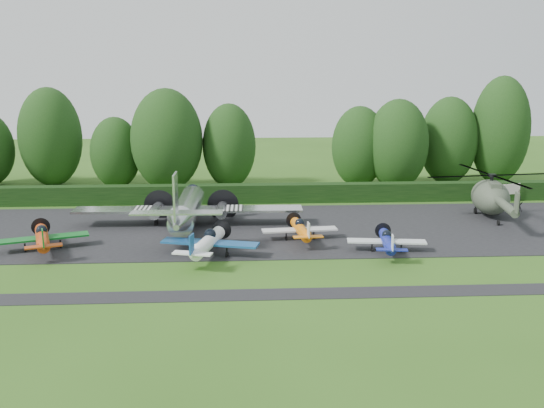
{
  "coord_description": "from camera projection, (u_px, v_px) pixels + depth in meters",
  "views": [
    {
      "loc": [
        -1.77,
        -43.02,
        14.67
      ],
      "look_at": [
        1.09,
        9.38,
        2.5
      ],
      "focal_mm": 40.0,
      "sensor_mm": 36.0,
      "label": 1
    }
  ],
  "objects": [
    {
      "name": "ground",
      "position": [
        264.0,
        265.0,
        45.26
      ],
      "size": [
        160.0,
        160.0,
        0.0
      ],
      "primitive_type": "plane",
      "color": "#305A19",
      "rests_on": "ground"
    },
    {
      "name": "tree_3",
      "position": [
        500.0,
        131.0,
        74.5
      ],
      "size": [
        7.07,
        7.07,
        13.32
      ],
      "color": "black",
      "rests_on": "ground"
    },
    {
      "name": "light_plane_red",
      "position": [
        42.0,
        237.0,
        48.31
      ],
      "size": [
        7.19,
        7.56,
        2.76
      ],
      "rotation": [
        0.0,
        0.0,
        -0.33
      ],
      "color": "#B33A10",
      "rests_on": "ground"
    },
    {
      "name": "transport_plane",
      "position": [
        187.0,
        209.0,
        54.66
      ],
      "size": [
        21.05,
        16.14,
        6.75
      ],
      "rotation": [
        0.0,
        0.0,
        0.02
      ],
      "color": "silver",
      "rests_on": "ground"
    },
    {
      "name": "tree_7",
      "position": [
        359.0,
        147.0,
        73.22
      ],
      "size": [
        6.64,
        6.64,
        9.8
      ],
      "color": "black",
      "rests_on": "ground"
    },
    {
      "name": "tree_8",
      "position": [
        50.0,
        137.0,
        73.32
      ],
      "size": [
        7.49,
        7.49,
        12.01
      ],
      "color": "black",
      "rests_on": "ground"
    },
    {
      "name": "tree_4",
      "position": [
        115.0,
        153.0,
        72.4
      ],
      "size": [
        5.95,
        5.95,
        8.59
      ],
      "color": "black",
      "rests_on": "ground"
    },
    {
      "name": "light_plane_white",
      "position": [
        208.0,
        242.0,
        46.74
      ],
      "size": [
        7.67,
        8.06,
        2.95
      ],
      "rotation": [
        0.0,
        0.0,
        0.26
      ],
      "color": "white",
      "rests_on": "ground"
    },
    {
      "name": "sign_board",
      "position": [
        506.0,
        190.0,
        65.18
      ],
      "size": [
        3.63,
        0.14,
        2.04
      ],
      "rotation": [
        0.0,
        0.0,
        -0.3
      ],
      "color": "#3F3326",
      "rests_on": "ground"
    },
    {
      "name": "tree_1",
      "position": [
        449.0,
        141.0,
        74.8
      ],
      "size": [
        7.03,
        7.03,
        10.82
      ],
      "color": "black",
      "rests_on": "ground"
    },
    {
      "name": "taxiway_verge",
      "position": [
        268.0,
        295.0,
        39.42
      ],
      "size": [
        70.0,
        2.0,
        0.0
      ],
      "primitive_type": "cube",
      "color": "black",
      "rests_on": "ground"
    },
    {
      "name": "tree_6",
      "position": [
        167.0,
        140.0,
        70.86
      ],
      "size": [
        8.41,
        8.41,
        11.99
      ],
      "color": "black",
      "rests_on": "ground"
    },
    {
      "name": "light_plane_orange",
      "position": [
        301.0,
        229.0,
        51.18
      ],
      "size": [
        6.43,
        6.76,
        2.47
      ],
      "rotation": [
        0.0,
        0.0,
        -0.09
      ],
      "color": "orange",
      "rests_on": "ground"
    },
    {
      "name": "tree_0",
      "position": [
        398.0,
        144.0,
        71.75
      ],
      "size": [
        7.25,
        7.25,
        10.72
      ],
      "color": "black",
      "rests_on": "ground"
    },
    {
      "name": "hedgerow",
      "position": [
        256.0,
        202.0,
        65.68
      ],
      "size": [
        90.0,
        1.6,
        2.0
      ],
      "primitive_type": "cube",
      "color": "black",
      "rests_on": "ground"
    },
    {
      "name": "helicopter",
      "position": [
        491.0,
        194.0,
        59.02
      ],
      "size": [
        13.19,
        15.44,
        4.25
      ],
      "rotation": [
        0.0,
        0.0,
        0.15
      ],
      "color": "#3E4838",
      "rests_on": "ground"
    },
    {
      "name": "tree_2",
      "position": [
        229.0,
        146.0,
        72.47
      ],
      "size": [
        6.37,
        6.37,
        10.15
      ],
      "color": "black",
      "rests_on": "ground"
    },
    {
      "name": "apron",
      "position": [
        260.0,
        229.0,
        54.98
      ],
      "size": [
        70.0,
        18.0,
        0.01
      ],
      "primitive_type": "cube",
      "color": "black",
      "rests_on": "ground"
    },
    {
      "name": "light_plane_blue",
      "position": [
        387.0,
        241.0,
        47.9
      ],
      "size": [
        6.23,
        6.55,
        2.39
      ],
      "rotation": [
        0.0,
        0.0,
        0.12
      ],
      "color": "navy",
      "rests_on": "ground"
    }
  ]
}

